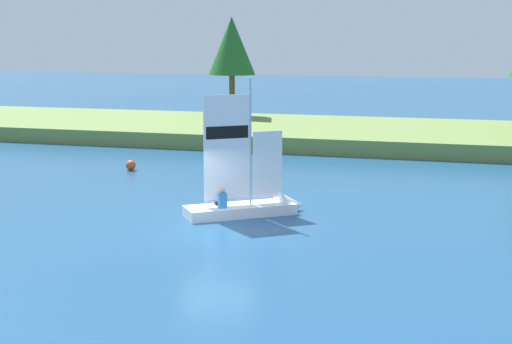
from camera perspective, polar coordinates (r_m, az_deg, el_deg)
ground_plane at (r=25.14m, az=-2.89°, el=-4.42°), size 200.00×200.00×0.00m
shore_bank at (r=46.93m, az=6.19°, el=2.93°), size 80.00×12.42×0.90m
shoreline_tree_left at (r=52.49m, az=-1.85°, el=9.50°), size 3.25×3.25×6.82m
sailboat at (r=27.32m, az=0.16°, el=-2.36°), size 4.32×3.60×5.30m
channel_buoy at (r=36.74m, az=-9.47°, el=0.51°), size 0.49×0.49×0.49m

